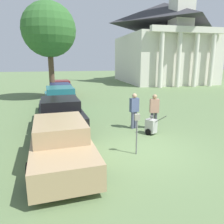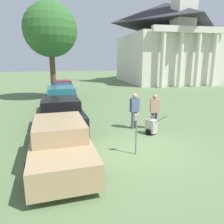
# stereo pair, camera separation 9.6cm
# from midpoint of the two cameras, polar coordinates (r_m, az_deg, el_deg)

# --- Properties ---
(ground_plane) EXTENTS (120.00, 120.00, 0.00)m
(ground_plane) POSITION_cam_midpoint_polar(r_m,az_deg,el_deg) (8.31, 7.80, -9.83)
(ground_plane) COLOR #607A4C
(parked_car_tan) EXTENTS (2.19, 5.23, 1.42)m
(parked_car_tan) POSITION_cam_midpoint_polar(r_m,az_deg,el_deg) (7.45, -13.76, -7.35)
(parked_car_tan) COLOR tan
(parked_car_tan) RESTS_ON ground_plane
(parked_car_black) EXTENTS (2.35, 5.06, 1.49)m
(parked_car_black) POSITION_cam_midpoint_polar(r_m,az_deg,el_deg) (10.93, -13.62, -0.50)
(parked_car_black) COLOR black
(parked_car_black) RESTS_ON ground_plane
(parked_car_teal) EXTENTS (2.28, 5.37, 1.61)m
(parked_car_teal) POSITION_cam_midpoint_polar(r_m,az_deg,el_deg) (14.43, -13.55, 3.00)
(parked_car_teal) COLOR #23666B
(parked_car_teal) RESTS_ON ground_plane
(parked_car_navy) EXTENTS (2.20, 5.35, 1.45)m
(parked_car_navy) POSITION_cam_midpoint_polar(r_m,az_deg,el_deg) (18.14, -13.48, 4.85)
(parked_car_navy) COLOR #19234C
(parked_car_navy) RESTS_ON ground_plane
(parked_car_maroon) EXTENTS (2.31, 4.82, 1.38)m
(parked_car_maroon) POSITION_cam_midpoint_polar(r_m,az_deg,el_deg) (21.58, -13.45, 6.10)
(parked_car_maroon) COLOR maroon
(parked_car_maroon) RESTS_ON ground_plane
(parking_meter) EXTENTS (0.18, 0.09, 1.47)m
(parking_meter) POSITION_cam_midpoint_polar(r_m,az_deg,el_deg) (7.61, 6.17, -3.84)
(parking_meter) COLOR slate
(parking_meter) RESTS_ON ground_plane
(person_worker) EXTENTS (0.46, 0.31, 1.73)m
(person_worker) POSITION_cam_midpoint_polar(r_m,az_deg,el_deg) (10.52, 5.56, 0.86)
(person_worker) COLOR #515670
(person_worker) RESTS_ON ground_plane
(person_supervisor) EXTENTS (0.45, 0.29, 1.70)m
(person_supervisor) POSITION_cam_midpoint_polar(r_m,az_deg,el_deg) (10.57, 10.70, 0.65)
(person_supervisor) COLOR #3F3F47
(person_supervisor) RESTS_ON ground_plane
(equipment_cart) EXTENTS (0.69, 0.94, 1.00)m
(equipment_cart) POSITION_cam_midpoint_polar(r_m,az_deg,el_deg) (9.95, 9.91, -3.57)
(equipment_cart) COLOR #B2B2AD
(equipment_cart) RESTS_ON ground_plane
(church) EXTENTS (11.64, 14.03, 26.33)m
(church) POSITION_cam_midpoint_polar(r_m,az_deg,el_deg) (34.61, 13.30, 18.02)
(church) COLOR silver
(church) RESTS_ON ground_plane
(shade_tree) EXTENTS (4.26, 4.26, 7.72)m
(shade_tree) POSITION_cam_midpoint_polar(r_m,az_deg,el_deg) (19.07, -16.31, 19.85)
(shade_tree) COLOR brown
(shade_tree) RESTS_ON ground_plane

